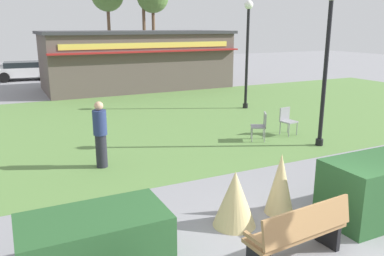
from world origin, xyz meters
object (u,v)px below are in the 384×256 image
Objects in this scene: lamppost_far at (248,42)px; lamppost_mid at (327,50)px; park_bench at (299,232)px; food_kiosk at (136,59)px; cafe_chair_west at (287,119)px; parked_car_center_slot at (101,67)px; cafe_chair_east at (261,124)px; person_strolling at (100,134)px; parked_car_east_slot at (164,64)px; parked_car_west_slot at (25,70)px.

lamppost_mid is at bearing -100.97° from lamppost_far.
park_bench is 18.12m from food_kiosk.
park_bench is 7.36m from cafe_chair_west.
parked_car_center_slot is at bearing 101.50° from lamppost_far.
food_kiosk is 12.23m from cafe_chair_east.
parked_car_east_slot is at bearing 91.05° from person_strolling.
park_bench is at bearing -120.79° from cafe_chair_east.
food_kiosk reaches higher than cafe_chair_west.
lamppost_far is at bearing 59.36° from person_strolling.
parked_car_center_slot is at bearing 91.61° from cafe_chair_east.
food_kiosk is 6.55m from parked_car_center_slot.
lamppost_mid is at bearing -84.80° from parked_car_center_slot.
parked_car_center_slot is at bearing 95.32° from cafe_chair_west.
parked_car_west_slot is (-5.59, 6.45, -0.97)m from food_kiosk.
park_bench is 6.51m from cafe_chair_east.
cafe_chair_east is at bearing -103.03° from parked_car_east_slot.
parked_car_center_slot is at bearing 103.99° from person_strolling.
lamppost_mid is at bearing -43.15° from cafe_chair_east.
parked_car_west_slot is (-5.56, 18.64, 0.12)m from cafe_chair_east.
cafe_chair_east is at bearing 29.55° from person_strolling.
lamppost_far reaches higher than food_kiosk.
parked_car_east_slot is (1.95, 14.22, -2.17)m from lamppost_far.
lamppost_far is at bearing 61.81° from cafe_chair_east.
food_kiosk is at bearing 79.29° from park_bench.
food_kiosk reaches higher than parked_car_east_slot.
cafe_chair_west is at bearing 93.58° from lamppost_mid.
parked_car_west_slot is (-6.75, 18.41, 0.12)m from cafe_chair_west.
food_kiosk is 6.18× the size of person_strolling.
cafe_chair_east is 0.21× the size of parked_car_west_slot.
lamppost_far is at bearing 74.31° from cafe_chair_west.
food_kiosk is 7.80m from parked_car_east_slot.
lamppost_far is 0.43× the size of food_kiosk.
lamppost_far is at bearing 60.34° from park_bench.
person_strolling is (-5.05, -12.37, -0.75)m from food_kiosk.
lamppost_far is at bearing -97.79° from parked_car_east_slot.
park_bench is 6.78m from lamppost_mid.
food_kiosk reaches higher than person_strolling.
parked_car_west_slot reaches higher than cafe_chair_west.
parked_car_east_slot is at bearing -0.01° from parked_car_west_slot.
park_bench is 25.40m from parked_car_east_slot.
person_strolling is at bearing 170.88° from lamppost_mid.
lamppost_mid is 5.72m from lamppost_far.
parked_car_east_slot is (3.03, 19.83, -2.17)m from lamppost_mid.
parked_car_center_slot reaches higher than park_bench.
parked_car_center_slot is (-2.89, 14.22, -2.17)m from lamppost_far.
food_kiosk is 2.48× the size of parked_car_center_slot.
park_bench is at bearing -84.75° from parked_car_west_slot.
food_kiosk is at bearing -85.07° from parked_car_center_slot.
cafe_chair_west is at bearing -69.88° from parked_car_west_slot.
cafe_chair_east is at bearing -90.15° from food_kiosk.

